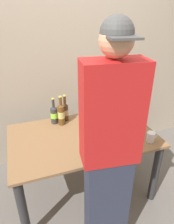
{
  "coord_description": "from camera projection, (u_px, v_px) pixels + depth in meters",
  "views": [
    {
      "loc": [
        -0.53,
        -1.63,
        1.88
      ],
      "look_at": [
        0.05,
        0.0,
        0.98
      ],
      "focal_mm": 32.67,
      "sensor_mm": 36.0,
      "label": 1
    }
  ],
  "objects": [
    {
      "name": "coffee_mug",
      "position": [
        151.0,
        137.0,
        1.93
      ],
      "size": [
        0.11,
        0.08,
        0.1
      ],
      "color": "white",
      "rests_on": "desk"
    },
    {
      "name": "beer_bottle_brown",
      "position": [
        54.0,
        114.0,
        2.21
      ],
      "size": [
        0.08,
        0.08,
        0.3
      ],
      "color": "#333333",
      "rests_on": "desk"
    },
    {
      "name": "ground_plane",
      "position": [
        83.0,
        187.0,
        2.39
      ],
      "size": [
        8.0,
        8.0,
        0.0
      ],
      "primitive_type": "plane",
      "color": "slate",
      "rests_on": "ground"
    },
    {
      "name": "beer_bottle_amber",
      "position": [
        65.0,
        111.0,
        2.27
      ],
      "size": [
        0.07,
        0.07,
        0.31
      ],
      "color": "#472B14",
      "rests_on": "desk"
    },
    {
      "name": "back_wall",
      "position": [
        61.0,
        61.0,
        2.44
      ],
      "size": [
        6.0,
        0.1,
        2.6
      ],
      "primitive_type": "cube",
      "color": "tan",
      "rests_on": "ground"
    },
    {
      "name": "laptop",
      "position": [
        103.0,
        122.0,
        2.17
      ],
      "size": [
        0.38,
        0.33,
        0.23
      ],
      "color": "#B7BABC",
      "rests_on": "desk"
    },
    {
      "name": "desk",
      "position": [
        83.0,
        146.0,
        2.12
      ],
      "size": [
        1.44,
        0.89,
        0.73
      ],
      "color": "olive",
      "rests_on": "ground"
    },
    {
      "name": "person_figure",
      "position": [
        109.0,
        155.0,
        1.43
      ],
      "size": [
        0.41,
        0.3,
        1.85
      ],
      "color": "#2D3347",
      "rests_on": "ground"
    },
    {
      "name": "beer_bottle_green",
      "position": [
        61.0,
        114.0,
        2.18
      ],
      "size": [
        0.07,
        0.07,
        0.33
      ],
      "color": "brown",
      "rests_on": "desk"
    }
  ]
}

